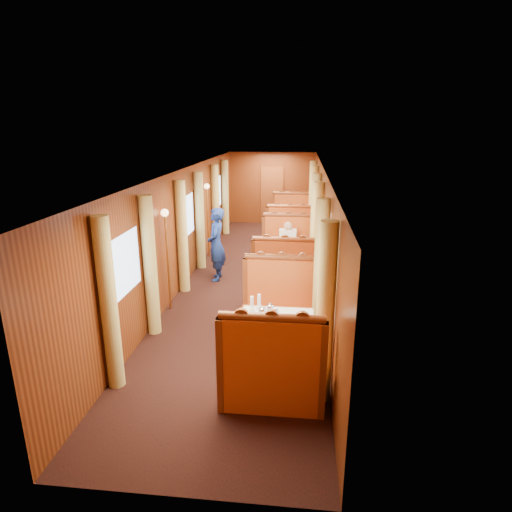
# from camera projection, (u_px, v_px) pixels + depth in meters

# --- Properties ---
(floor) EXTENTS (3.00, 12.00, 0.01)m
(floor) POSITION_uv_depth(u_px,v_px,m) (253.00, 280.00, 9.77)
(floor) COLOR black
(floor) RESTS_ON ground
(ceiling) EXTENTS (3.00, 12.00, 0.01)m
(ceiling) POSITION_uv_depth(u_px,v_px,m) (253.00, 169.00, 9.04)
(ceiling) COLOR silver
(ceiling) RESTS_ON wall_left
(wall_far) EXTENTS (3.00, 0.01, 2.50)m
(wall_far) POSITION_uv_depth(u_px,v_px,m) (272.00, 188.00, 15.11)
(wall_far) COLOR brown
(wall_far) RESTS_ON floor
(wall_near) EXTENTS (3.00, 0.01, 2.50)m
(wall_near) POSITION_uv_depth(u_px,v_px,m) (174.00, 384.00, 3.70)
(wall_near) COLOR brown
(wall_near) RESTS_ON floor
(wall_left) EXTENTS (0.01, 12.00, 2.50)m
(wall_left) POSITION_uv_depth(u_px,v_px,m) (186.00, 225.00, 9.56)
(wall_left) COLOR brown
(wall_left) RESTS_ON floor
(wall_right) EXTENTS (0.01, 12.00, 2.50)m
(wall_right) POSITION_uv_depth(u_px,v_px,m) (322.00, 228.00, 9.25)
(wall_right) COLOR brown
(wall_right) RESTS_ON floor
(doorway_far) EXTENTS (0.80, 0.04, 2.00)m
(doorway_far) POSITION_uv_depth(u_px,v_px,m) (272.00, 196.00, 15.15)
(doorway_far) COLOR brown
(doorway_far) RESTS_ON floor
(table_near) EXTENTS (1.05, 0.72, 0.75)m
(table_near) POSITION_uv_depth(u_px,v_px,m) (277.00, 340.00, 6.26)
(table_near) COLOR white
(table_near) RESTS_ON floor
(banquette_near_fwd) EXTENTS (1.30, 0.55, 1.34)m
(banquette_near_fwd) POSITION_uv_depth(u_px,v_px,m) (272.00, 376.00, 5.28)
(banquette_near_fwd) COLOR #B23013
(banquette_near_fwd) RESTS_ON floor
(banquette_near_aft) EXTENTS (1.30, 0.55, 1.34)m
(banquette_near_aft) POSITION_uv_depth(u_px,v_px,m) (280.00, 309.00, 7.21)
(banquette_near_aft) COLOR #B23013
(banquette_near_aft) RESTS_ON floor
(table_mid) EXTENTS (1.05, 0.72, 0.75)m
(table_mid) POSITION_uv_depth(u_px,v_px,m) (286.00, 266.00, 9.58)
(table_mid) COLOR white
(table_mid) RESTS_ON floor
(banquette_mid_fwd) EXTENTS (1.30, 0.55, 1.34)m
(banquette_mid_fwd) POSITION_uv_depth(u_px,v_px,m) (284.00, 279.00, 8.61)
(banquette_mid_fwd) COLOR #B23013
(banquette_mid_fwd) RESTS_ON floor
(banquette_mid_aft) EXTENTS (1.30, 0.55, 1.34)m
(banquette_mid_aft) POSITION_uv_depth(u_px,v_px,m) (288.00, 251.00, 10.53)
(banquette_mid_aft) COLOR #B23013
(banquette_mid_aft) RESTS_ON floor
(table_far) EXTENTS (1.05, 0.72, 0.75)m
(table_far) POSITION_uv_depth(u_px,v_px,m) (291.00, 229.00, 12.91)
(table_far) COLOR white
(table_far) RESTS_ON floor
(banquette_far_fwd) EXTENTS (1.30, 0.55, 1.34)m
(banquette_far_fwd) POSITION_uv_depth(u_px,v_px,m) (290.00, 236.00, 11.93)
(banquette_far_fwd) COLOR #B23013
(banquette_far_fwd) RESTS_ON floor
(banquette_far_aft) EXTENTS (1.30, 0.55, 1.34)m
(banquette_far_aft) POSITION_uv_depth(u_px,v_px,m) (292.00, 221.00, 13.86)
(banquette_far_aft) COLOR #B23013
(banquette_far_aft) RESTS_ON floor
(tea_tray) EXTENTS (0.40, 0.34, 0.01)m
(tea_tray) POSITION_uv_depth(u_px,v_px,m) (268.00, 317.00, 6.11)
(tea_tray) COLOR silver
(tea_tray) RESTS_ON table_near
(teapot_left) EXTENTS (0.21, 0.18, 0.14)m
(teapot_left) POSITION_uv_depth(u_px,v_px,m) (262.00, 315.00, 6.06)
(teapot_left) COLOR silver
(teapot_left) RESTS_ON tea_tray
(teapot_right) EXTENTS (0.20, 0.18, 0.14)m
(teapot_right) POSITION_uv_depth(u_px,v_px,m) (276.00, 316.00, 6.01)
(teapot_right) COLOR silver
(teapot_right) RESTS_ON tea_tray
(teapot_back) EXTENTS (0.21, 0.19, 0.14)m
(teapot_back) POSITION_uv_depth(u_px,v_px,m) (270.00, 311.00, 6.16)
(teapot_back) COLOR silver
(teapot_back) RESTS_ON tea_tray
(fruit_plate) EXTENTS (0.23, 0.23, 0.05)m
(fruit_plate) POSITION_uv_depth(u_px,v_px,m) (300.00, 319.00, 6.03)
(fruit_plate) COLOR white
(fruit_plate) RESTS_ON table_near
(cup_inboard) EXTENTS (0.08, 0.08, 0.26)m
(cup_inboard) POSITION_uv_depth(u_px,v_px,m) (252.00, 307.00, 6.24)
(cup_inboard) COLOR white
(cup_inboard) RESTS_ON table_near
(cup_outboard) EXTENTS (0.08, 0.08, 0.26)m
(cup_outboard) POSITION_uv_depth(u_px,v_px,m) (259.00, 304.00, 6.32)
(cup_outboard) COLOR white
(cup_outboard) RESTS_ON table_near
(rose_vase_mid) EXTENTS (0.06, 0.06, 0.36)m
(rose_vase_mid) POSITION_uv_depth(u_px,v_px,m) (288.00, 242.00, 9.41)
(rose_vase_mid) COLOR silver
(rose_vase_mid) RESTS_ON table_mid
(rose_vase_far) EXTENTS (0.06, 0.06, 0.36)m
(rose_vase_far) POSITION_uv_depth(u_px,v_px,m) (292.00, 212.00, 12.72)
(rose_vase_far) COLOR silver
(rose_vase_far) RESTS_ON table_far
(window_left_near) EXTENTS (0.01, 1.20, 0.90)m
(window_left_near) POSITION_uv_depth(u_px,v_px,m) (123.00, 266.00, 6.17)
(window_left_near) COLOR #90ADD4
(window_left_near) RESTS_ON wall_left
(curtain_left_near_a) EXTENTS (0.22, 0.22, 2.35)m
(curtain_left_near_a) POSITION_uv_depth(u_px,v_px,m) (109.00, 305.00, 5.50)
(curtain_left_near_a) COLOR #DCCF71
(curtain_left_near_a) RESTS_ON floor
(curtain_left_near_b) EXTENTS (0.22, 0.22, 2.35)m
(curtain_left_near_b) POSITION_uv_depth(u_px,v_px,m) (150.00, 267.00, 6.98)
(curtain_left_near_b) COLOR #DCCF71
(curtain_left_near_b) RESTS_ON floor
(window_right_near) EXTENTS (0.01, 1.20, 0.90)m
(window_right_near) POSITION_uv_depth(u_px,v_px,m) (331.00, 273.00, 5.87)
(window_right_near) COLOR #90ADD4
(window_right_near) RESTS_ON wall_right
(curtain_right_near_a) EXTENTS (0.22, 0.22, 2.35)m
(curtain_right_near_a) POSITION_uv_depth(u_px,v_px,m) (325.00, 315.00, 5.22)
(curtain_right_near_a) COLOR #DCCF71
(curtain_right_near_a) RESTS_ON floor
(curtain_right_near_b) EXTENTS (0.22, 0.22, 2.35)m
(curtain_right_near_b) POSITION_uv_depth(u_px,v_px,m) (321.00, 273.00, 6.70)
(curtain_right_near_b) COLOR #DCCF71
(curtain_right_near_b) RESTS_ON floor
(window_left_mid) EXTENTS (0.01, 1.20, 0.90)m
(window_left_mid) POSITION_uv_depth(u_px,v_px,m) (187.00, 216.00, 9.50)
(window_left_mid) COLOR #90ADD4
(window_left_mid) RESTS_ON wall_left
(curtain_left_mid_a) EXTENTS (0.22, 0.22, 2.35)m
(curtain_left_mid_a) POSITION_uv_depth(u_px,v_px,m) (182.00, 237.00, 8.82)
(curtain_left_mid_a) COLOR #DCCF71
(curtain_left_mid_a) RESTS_ON floor
(curtain_left_mid_b) EXTENTS (0.22, 0.22, 2.35)m
(curtain_left_mid_b) POSITION_uv_depth(u_px,v_px,m) (200.00, 221.00, 10.31)
(curtain_left_mid_b) COLOR #DCCF71
(curtain_left_mid_b) RESTS_ON floor
(window_right_mid) EXTENTS (0.01, 1.20, 0.90)m
(window_right_mid) POSITION_uv_depth(u_px,v_px,m) (321.00, 219.00, 9.19)
(window_right_mid) COLOR #90ADD4
(window_right_mid) RESTS_ON wall_right
(curtain_right_mid_a) EXTENTS (0.22, 0.22, 2.35)m
(curtain_right_mid_a) POSITION_uv_depth(u_px,v_px,m) (317.00, 241.00, 8.54)
(curtain_right_mid_a) COLOR #DCCF71
(curtain_right_mid_a) RESTS_ON floor
(curtain_right_mid_b) EXTENTS (0.22, 0.22, 2.35)m
(curtain_right_mid_b) POSITION_uv_depth(u_px,v_px,m) (315.00, 224.00, 10.03)
(curtain_right_mid_b) COLOR #DCCF71
(curtain_right_mid_b) RESTS_ON floor
(window_left_far) EXTENTS (0.01, 1.20, 0.90)m
(window_left_far) POSITION_uv_depth(u_px,v_px,m) (217.00, 193.00, 12.82)
(window_left_far) COLOR #90ADD4
(window_left_far) RESTS_ON wall_left
(curtain_left_far_a) EXTENTS (0.22, 0.22, 2.35)m
(curtain_left_far_a) POSITION_uv_depth(u_px,v_px,m) (216.00, 206.00, 12.15)
(curtain_left_far_a) COLOR #DCCF71
(curtain_left_far_a) RESTS_ON floor
(curtain_left_far_b) EXTENTS (0.22, 0.22, 2.35)m
(curtain_left_far_b) POSITION_uv_depth(u_px,v_px,m) (225.00, 198.00, 13.63)
(curtain_left_far_b) COLOR #DCCF71
(curtain_left_far_b) RESTS_ON floor
(window_right_far) EXTENTS (0.01, 1.20, 0.90)m
(window_right_far) POSITION_uv_depth(u_px,v_px,m) (317.00, 194.00, 12.52)
(window_right_far) COLOR #90ADD4
(window_right_far) RESTS_ON wall_right
(curtain_right_far_a) EXTENTS (0.22, 0.22, 2.35)m
(curtain_right_far_a) POSITION_uv_depth(u_px,v_px,m) (313.00, 208.00, 11.87)
(curtain_right_far_a) COLOR #DCCF71
(curtain_right_far_a) RESTS_ON floor
(curtain_right_far_b) EXTENTS (0.22, 0.22, 2.35)m
(curtain_right_far_b) POSITION_uv_depth(u_px,v_px,m) (312.00, 199.00, 13.35)
(curtain_right_far_b) COLOR #DCCF71
(curtain_right_far_b) RESTS_ON floor
(sconce_left_fore) EXTENTS (0.14, 0.14, 1.95)m
(sconce_left_fore) POSITION_uv_depth(u_px,v_px,m) (166.00, 239.00, 7.84)
(sconce_left_fore) COLOR #BF8C3F
(sconce_left_fore) RESTS_ON floor
(sconce_right_fore) EXTENTS (0.14, 0.14, 1.95)m
(sconce_right_fore) POSITION_uv_depth(u_px,v_px,m) (320.00, 244.00, 7.56)
(sconce_right_fore) COLOR #BF8C3F
(sconce_right_fore) RESTS_ON floor
(sconce_left_aft) EXTENTS (0.14, 0.14, 1.95)m
(sconce_left_aft) POSITION_uv_depth(u_px,v_px,m) (207.00, 205.00, 11.17)
(sconce_left_aft) COLOR #BF8C3F
(sconce_left_aft) RESTS_ON floor
(sconce_right_aft) EXTENTS (0.14, 0.14, 1.95)m
(sconce_right_aft) POSITION_uv_depth(u_px,v_px,m) (315.00, 207.00, 10.88)
(sconce_right_aft) COLOR #BF8C3F
(sconce_right_aft) RESTS_ON floor
(steward) EXTENTS (0.45, 0.64, 1.66)m
(steward) POSITION_uv_depth(u_px,v_px,m) (216.00, 244.00, 9.58)
(steward) COLOR navy
(steward) RESTS_ON floor
(passenger) EXTENTS (0.40, 0.44, 0.76)m
(passenger) POSITION_uv_depth(u_px,v_px,m) (288.00, 241.00, 10.17)
(passenger) COLOR beige
(passenger) RESTS_ON banquette_mid_aft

